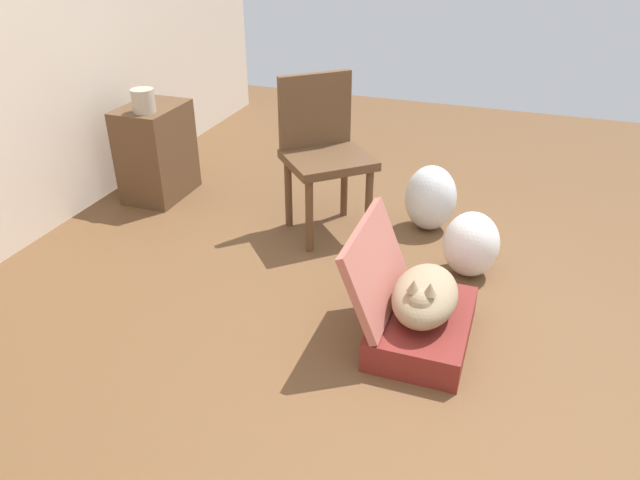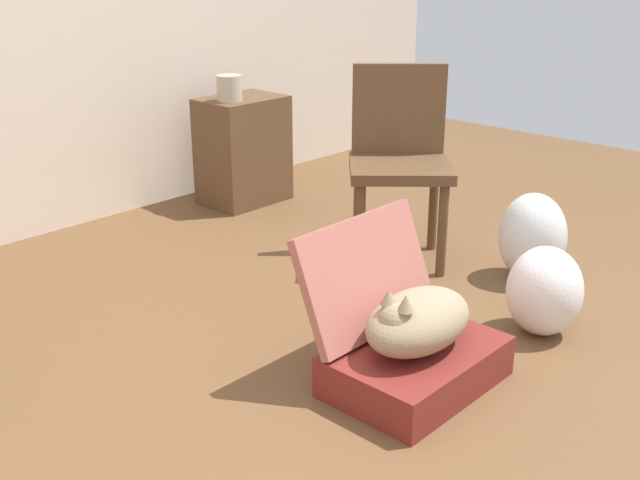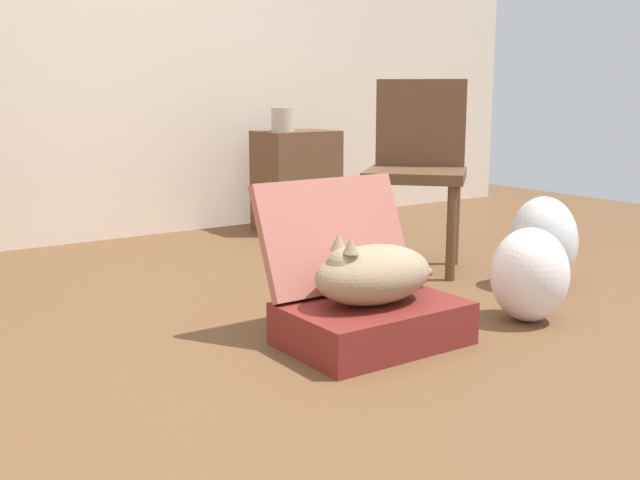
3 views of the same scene
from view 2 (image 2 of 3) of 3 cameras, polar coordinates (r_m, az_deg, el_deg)
The scene contains 9 objects.
ground_plane at distance 2.72m, azimuth 3.45°, elevation -10.66°, with size 7.68×7.68×0.00m, color brown.
suitcase_base at distance 2.70m, azimuth 7.06°, elevation -9.17°, with size 0.59×0.41×0.15m, color maroon.
suitcase_lid at distance 2.70m, azimuth 3.47°, elevation -2.60°, with size 0.59×0.41×0.04m, color #B26356.
cat at distance 2.62m, azimuth 7.11°, elevation -5.90°, with size 0.52×0.28×0.25m.
plastic_bag_white at distance 3.10m, azimuth 16.14°, elevation -3.61°, with size 0.29×0.29×0.35m, color white.
plastic_bag_clear at distance 3.58m, azimuth 15.31°, elevation 0.22°, with size 0.28×0.31×0.40m, color silver.
side_table at distance 4.53m, azimuth -5.66°, elevation 6.56°, with size 0.47×0.34×0.61m, color brown.
vase_tall at distance 4.35m, azimuth -6.67°, elevation 11.00°, with size 0.14×0.14×0.14m, color #B7AD99.
chair at distance 3.64m, azimuth 5.84°, elevation 6.23°, with size 0.62×0.62×0.91m.
Camera 2 is at (-1.80, -1.46, 1.42)m, focal length 43.64 mm.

